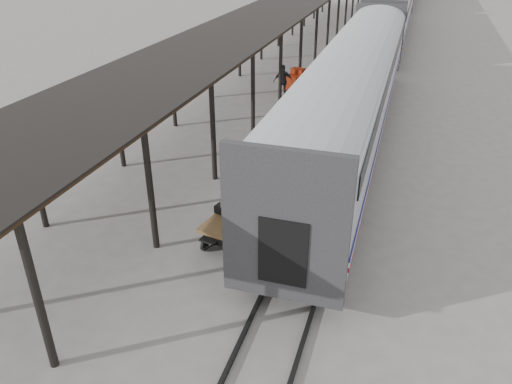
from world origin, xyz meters
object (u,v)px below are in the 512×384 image
at_px(baggage_cart, 234,222).
at_px(porter, 234,203).
at_px(luggage_tug, 295,80).
at_px(pedestrian, 283,81).

distance_m(baggage_cart, porter, 1.27).
distance_m(luggage_tug, pedestrian, 1.82).
height_order(baggage_cart, porter, porter).
height_order(porter, pedestrian, porter).
height_order(luggage_tug, pedestrian, pedestrian).
relative_size(baggage_cart, porter, 1.53).
xyz_separation_m(baggage_cart, luggage_tug, (-2.01, 16.88, -0.08)).
bearing_deg(pedestrian, luggage_tug, -124.68).
distance_m(porter, pedestrian, 16.01).
bearing_deg(porter, pedestrian, 7.40).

